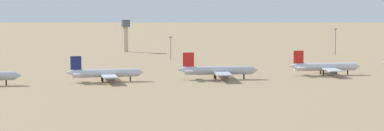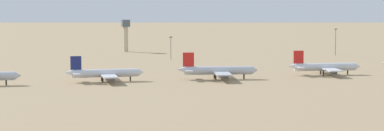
{
  "view_description": "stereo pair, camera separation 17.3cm",
  "coord_description": "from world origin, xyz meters",
  "views": [
    {
      "loc": [
        -112.31,
        -337.0,
        40.76
      ],
      "look_at": [
        -10.25,
        5.36,
        6.0
      ],
      "focal_mm": 71.46,
      "sensor_mm": 36.0,
      "label": 1
    },
    {
      "loc": [
        -112.14,
        -337.05,
        40.76
      ],
      "look_at": [
        -10.25,
        5.36,
        6.0
      ],
      "focal_mm": 71.46,
      "sensor_mm": 36.0,
      "label": 2
    }
  ],
  "objects": [
    {
      "name": "parked_jet_red_4",
      "position": [
        -0.32,
        -2.7,
        4.14
      ],
      "size": [
        38.02,
        32.51,
        12.62
      ],
      "rotation": [
        0.0,
        0.0,
        -0.2
      ],
      "color": "silver",
      "rests_on": "ground"
    },
    {
      "name": "control_tower",
      "position": [
        -8.06,
        170.15,
        13.08
      ],
      "size": [
        5.2,
        5.2,
        21.68
      ],
      "color": "#C6B793",
      "rests_on": "ground"
    },
    {
      "name": "light_pole_mid",
      "position": [
        6.08,
        104.85,
        8.0
      ],
      "size": [
        1.8,
        0.5,
        13.65
      ],
      "color": "#59595E",
      "rests_on": "ground"
    },
    {
      "name": "parked_jet_navy_3",
      "position": [
        -52.3,
        2.89,
        3.89
      ],
      "size": [
        35.97,
        30.3,
        11.88
      ],
      "rotation": [
        0.0,
        0.0,
        -0.07
      ],
      "color": "silver",
      "rests_on": "ground"
    },
    {
      "name": "parked_jet_red_5",
      "position": [
        55.5,
        -0.18,
        3.97
      ],
      "size": [
        36.64,
        31.15,
        12.12
      ],
      "rotation": [
        0.0,
        0.0,
        -0.15
      ],
      "color": "silver",
      "rests_on": "ground"
    },
    {
      "name": "light_pole_west",
      "position": [
        114.6,
        103.06,
        9.76
      ],
      "size": [
        1.8,
        0.5,
        17.06
      ],
      "color": "#59595E",
      "rests_on": "ground"
    },
    {
      "name": "ground",
      "position": [
        0.0,
        0.0,
        0.0
      ],
      "size": [
        4000.0,
        4000.0,
        0.0
      ],
      "primitive_type": "plane",
      "color": "#9E8460"
    }
  ]
}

